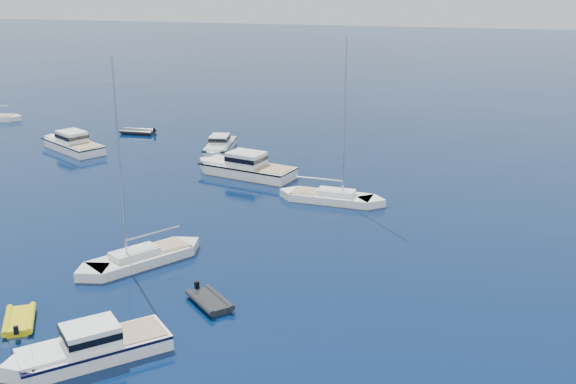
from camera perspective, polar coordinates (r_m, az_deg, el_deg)
motor_cruiser_left at (r=36.95m, az=-15.76°, el=-12.84°), size 8.11×7.93×2.28m
motor_cruiser_centre at (r=65.10m, az=-3.52°, el=1.40°), size 11.02×5.91×2.77m
motor_cruiser_far_l at (r=77.26m, az=-17.05°, el=3.29°), size 9.91×7.77×2.58m
motor_cruiser_horizon at (r=73.78m, az=-5.55°, el=3.34°), size 3.45×8.17×2.08m
sailboat_fore at (r=46.98m, az=-11.83°, el=-5.65°), size 7.50×9.18×13.97m
sailboat_centre at (r=57.82m, az=3.53°, el=-0.75°), size 9.57×3.29×13.80m
tender_yellow at (r=41.31m, az=-20.86°, el=-9.93°), size 3.30×3.87×0.95m
tender_grey_near at (r=40.95m, az=-6.35°, el=-9.02°), size 3.76×3.75×0.95m
tender_grey_far at (r=82.85m, az=-12.02°, el=4.64°), size 4.10×2.31×0.95m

